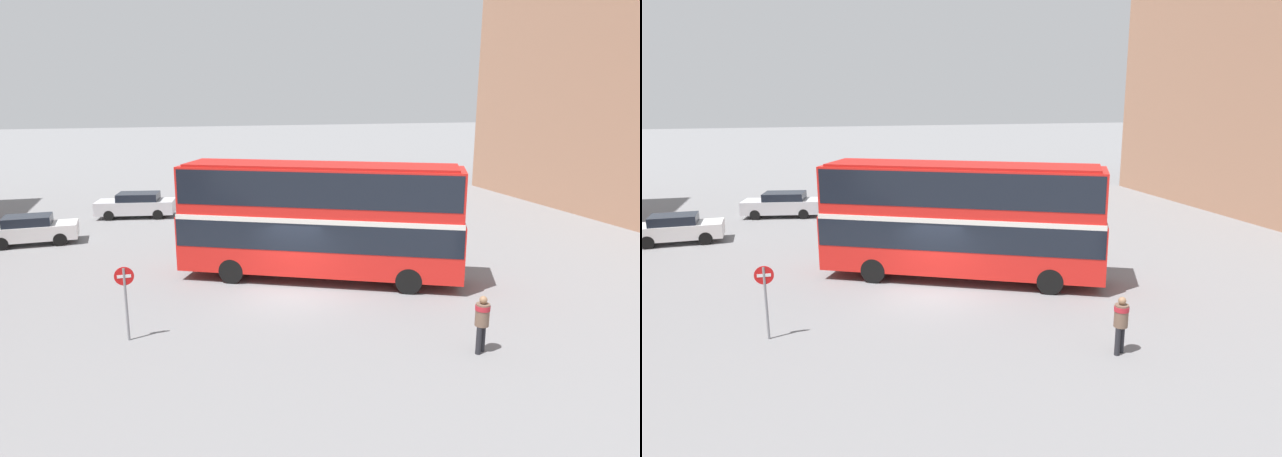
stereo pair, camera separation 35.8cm
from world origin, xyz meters
TOP-DOWN VIEW (x-y plane):
  - ground_plane at (0.00, 0.00)m, footprint 240.00×240.00m
  - double_decker_bus at (1.61, 1.69)m, footprint 11.28×7.32m
  - pedestrian_foreground at (4.21, -6.22)m, footprint 0.60×0.60m
  - parked_car_kerb_near at (-5.86, 16.55)m, footprint 4.90×2.65m
  - parked_car_kerb_far at (-10.82, 11.16)m, footprint 4.33×1.98m
  - no_entry_sign at (-5.75, -2.41)m, footprint 0.58×0.08m

SIDE VIEW (x-z plane):
  - ground_plane at x=0.00m, z-range 0.00..0.00m
  - parked_car_kerb_far at x=-10.82m, z-range 0.02..1.49m
  - parked_car_kerb_near at x=-5.86m, z-range 0.02..1.53m
  - pedestrian_foreground at x=4.21m, z-range 0.20..1.95m
  - no_entry_sign at x=-5.75m, z-range 0.39..2.75m
  - double_decker_bus at x=1.61m, z-range 0.34..5.09m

